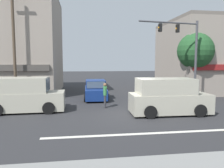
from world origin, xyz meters
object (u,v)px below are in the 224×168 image
Objects in this scene: street_tree at (195,51)px; utility_pole_near_left at (14,43)px; pedestrian_mid_crossing at (105,94)px; utility_pole_far_right at (188,50)px; van_waiting_far at (24,96)px; sedan_approaching_near at (96,90)px; traffic_light_mast at (185,47)px; van_crossing_rightbound at (168,97)px.

street_tree is 0.65× the size of utility_pole_near_left.
street_tree is 9.50m from pedestrian_mid_crossing.
utility_pole_far_right is 1.80× the size of van_waiting_far.
street_tree is at bearing -0.90° from sedan_approaching_near.
traffic_light_mast is (12.84, -1.58, -0.27)m from utility_pole_near_left.
utility_pole_far_right reaches higher than sedan_approaching_near.
utility_pole_far_right is 1.80× the size of van_crossing_rightbound.
utility_pole_near_left reaches higher than traffic_light_mast.
van_crossing_rightbound is 1.00× the size of van_waiting_far.
traffic_light_mast is 7.85m from sedan_approaching_near.
utility_pole_far_right reaches higher than van_crossing_rightbound.
traffic_light_mast is at bearing 9.75° from van_waiting_far.
utility_pole_near_left reaches higher than street_tree.
utility_pole_near_left is 8.01m from pedestrian_mid_crossing.
sedan_approaching_near is (6.12, 0.56, -3.74)m from utility_pole_near_left.
sedan_approaching_near is at bearing -157.60° from utility_pole_far_right.
street_tree is at bearing 16.57° from van_waiting_far.
utility_pole_far_right is 17.35m from van_waiting_far.
utility_pole_far_right is 1.35× the size of traffic_light_mast.
street_tree is at bearing 1.64° from utility_pole_near_left.
street_tree is 1.35× the size of sedan_approaching_near.
utility_pole_near_left reaches higher than pedestrian_mid_crossing.
van_waiting_far is at bearing -138.56° from sedan_approaching_near.
van_waiting_far reaches higher than pedestrian_mid_crossing.
utility_pole_near_left reaches higher than utility_pole_far_right.
van_crossing_rightbound is at bearing -56.94° from sedan_approaching_near.
van_crossing_rightbound is at bearing -129.64° from street_tree.
van_crossing_rightbound is at bearing -12.22° from van_waiting_far.
traffic_light_mast is at bearing 13.54° from pedestrian_mid_crossing.
street_tree is 4.64m from utility_pole_far_right.
street_tree is 2.80m from traffic_light_mast.
pedestrian_mid_crossing is (-9.84, -7.88, -3.38)m from utility_pole_far_right.
van_crossing_rightbound reaches higher than pedestrian_mid_crossing.
van_waiting_far is 2.78× the size of pedestrian_mid_crossing.
utility_pole_near_left reaches higher than sedan_approaching_near.
utility_pole_near_left is at bearing -174.79° from sedan_approaching_near.
van_waiting_far is at bearing -170.25° from traffic_light_mast.
utility_pole_near_left is 1.03× the size of utility_pole_far_right.
van_crossing_rightbound is 4.15m from pedestrian_mid_crossing.
street_tree is 8.10m from van_crossing_rightbound.
street_tree is at bearing 45.81° from traffic_light_mast.
van_crossing_rightbound is at bearing -33.11° from pedestrian_mid_crossing.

